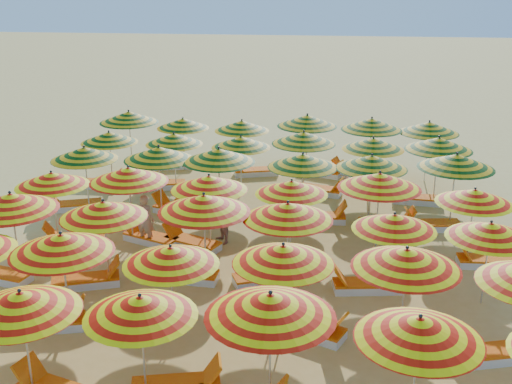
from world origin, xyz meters
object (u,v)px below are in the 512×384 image
at_px(umbrella_33, 304,138).
at_px(lounger_31, 255,171).
at_px(umbrella_29, 456,161).
at_px(lounger_21, 178,210).
at_px(umbrella_34, 373,144).
at_px(lounger_15, 365,285).
at_px(lounger_10, 490,354).
at_px(lounger_27, 161,184).
at_px(lounger_32, 321,172).
at_px(beachgoer_b, 222,221).
at_px(lounger_8, 309,329).
at_px(lounger_13, 184,275).
at_px(umbrella_14, 204,204).
at_px(umbrella_32, 241,142).
at_px(lounger_19, 488,261).
at_px(umbrella_19, 129,175).
at_px(umbrella_25, 159,153).
at_px(umbrella_12, 11,202).
at_px(umbrella_41, 429,128).
at_px(umbrella_3, 270,306).
at_px(lounger_33, 353,173).
at_px(lounger_9, 424,347).
at_px(umbrella_28, 372,162).
at_px(umbrella_20, 209,183).
at_px(lounger_28, 319,190).
at_px(umbrella_4, 419,329).
at_px(umbrella_22, 380,181).
at_px(umbrella_27, 303,161).
at_px(lounger_14, 268,277).
at_px(lounger_16, 74,239).
at_px(lounger_30, 171,164).
at_px(umbrella_15, 288,211).
at_px(umbrella_30, 109,137).
at_px(umbrella_2, 140,307).
at_px(umbrella_18, 52,179).
at_px(umbrella_39, 307,121).
at_px(lounger_17, 150,238).
at_px(umbrella_10, 406,259).
at_px(umbrella_7, 61,244).
at_px(lounger_29, 416,199).
at_px(umbrella_17, 490,231).
at_px(umbrella_16, 394,222).
at_px(lounger_12, 88,280).
at_px(umbrella_9, 283,255).
at_px(umbrella_8, 171,256).
at_px(umbrella_24, 84,153).
at_px(umbrella_26, 219,155).
at_px(umbrella_35, 439,144).
at_px(umbrella_37, 183,123).
at_px(umbrella_40, 372,124).
at_px(lounger_25, 431,225).

distance_m(umbrella_33, lounger_31, 3.45).
height_order(umbrella_29, lounger_21, umbrella_29).
relative_size(umbrella_34, lounger_15, 1.58).
xyz_separation_m(lounger_10, lounger_27, (-9.60, 9.92, 0.00)).
xyz_separation_m(lounger_32, beachgoer_b, (-2.81, -6.84, 0.53)).
distance_m(lounger_8, lounger_13, 4.06).
bearing_deg(umbrella_14, lounger_31, 88.58).
xyz_separation_m(umbrella_32, lounger_19, (7.51, -5.04, -1.79)).
height_order(umbrella_19, umbrella_25, umbrella_19).
xyz_separation_m(umbrella_12, umbrella_41, (11.61, 9.59, -0.10)).
relative_size(umbrella_29, beachgoer_b, 2.01).
bearing_deg(umbrella_3, lounger_33, 82.24).
bearing_deg(umbrella_25, lounger_9, -43.70).
bearing_deg(umbrella_28, umbrella_20, -152.47).
xyz_separation_m(lounger_9, lounger_28, (-2.43, 9.86, 0.00)).
distance_m(umbrella_4, umbrella_22, 7.50).
relative_size(umbrella_27, lounger_14, 1.47).
xyz_separation_m(umbrella_27, lounger_21, (-4.12, 0.23, -1.91)).
xyz_separation_m(lounger_16, lounger_30, (1.08, 7.68, 0.00)).
bearing_deg(umbrella_15, umbrella_30, 134.46).
height_order(umbrella_2, umbrella_18, umbrella_18).
bearing_deg(umbrella_39, lounger_17, -121.37).
bearing_deg(umbrella_10, lounger_28, 101.22).
bearing_deg(lounger_30, umbrella_7, 79.20).
relative_size(umbrella_2, lounger_29, 1.43).
bearing_deg(umbrella_17, umbrella_16, 172.68).
relative_size(lounger_9, lounger_29, 1.01).
distance_m(umbrella_2, lounger_15, 6.71).
height_order(umbrella_15, lounger_19, umbrella_15).
xyz_separation_m(umbrella_29, lounger_12, (-9.93, -5.06, -2.03)).
distance_m(umbrella_9, lounger_31, 11.86).
relative_size(umbrella_8, umbrella_24, 0.95).
distance_m(umbrella_26, lounger_8, 7.61).
relative_size(umbrella_34, umbrella_35, 0.94).
xyz_separation_m(lounger_28, lounger_29, (3.36, -0.56, 0.00)).
bearing_deg(lounger_28, lounger_16, -128.56).
distance_m(umbrella_27, lounger_31, 5.45).
relative_size(umbrella_29, lounger_31, 1.51).
height_order(umbrella_2, umbrella_35, umbrella_35).
xyz_separation_m(umbrella_26, umbrella_37, (-2.29, 5.05, -0.23)).
bearing_deg(lounger_29, umbrella_32, 3.76).
bearing_deg(lounger_17, lounger_13, 147.04).
xyz_separation_m(umbrella_29, lounger_14, (-5.33, -4.36, -2.03)).
distance_m(lounger_30, lounger_31, 3.53).
bearing_deg(umbrella_4, umbrella_40, 90.04).
bearing_deg(lounger_10, lounger_25, -104.37).
bearing_deg(umbrella_22, umbrella_3, -108.11).
relative_size(lounger_29, lounger_32, 0.98).
xyz_separation_m(umbrella_8, umbrella_18, (-4.63, 4.60, 0.03)).
bearing_deg(umbrella_14, umbrella_3, -66.56).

